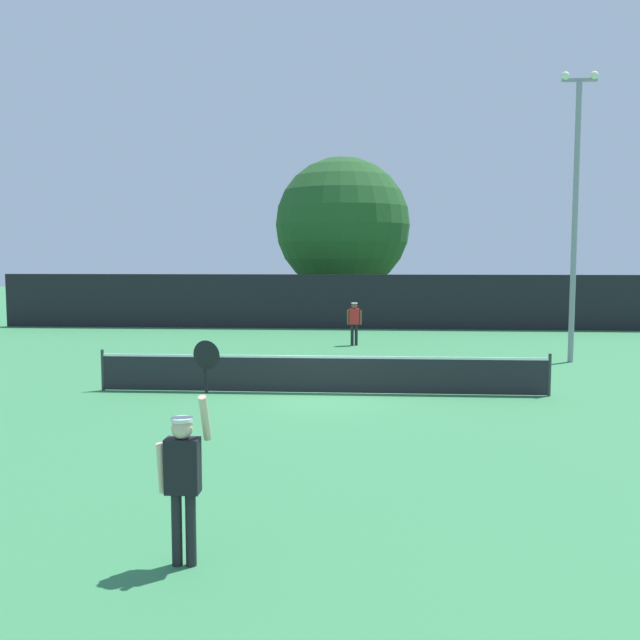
# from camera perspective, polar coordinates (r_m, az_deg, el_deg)

# --- Properties ---
(ground_plane) EXTENTS (120.00, 120.00, 0.00)m
(ground_plane) POSITION_cam_1_polar(r_m,az_deg,el_deg) (17.87, 0.11, -5.99)
(ground_plane) COLOR #387F4C
(tennis_net) EXTENTS (11.47, 0.08, 1.07)m
(tennis_net) POSITION_cam_1_polar(r_m,az_deg,el_deg) (17.78, 0.11, -4.37)
(tennis_net) COLOR #232328
(tennis_net) RESTS_ON ground
(perimeter_fence) EXTENTS (33.38, 0.12, 2.61)m
(perimeter_fence) POSITION_cam_1_polar(r_m,az_deg,el_deg) (33.48, 1.88, 1.51)
(perimeter_fence) COLOR black
(perimeter_fence) RESTS_ON ground
(player_serving) EXTENTS (0.67, 0.40, 2.55)m
(player_serving) POSITION_cam_1_polar(r_m,az_deg,el_deg) (8.10, -11.06, -11.76)
(player_serving) COLOR black
(player_serving) RESTS_ON ground
(player_receiving) EXTENTS (0.57, 0.25, 1.67)m
(player_receiving) POSITION_cam_1_polar(r_m,az_deg,el_deg) (27.24, 2.82, 0.06)
(player_receiving) COLOR red
(player_receiving) RESTS_ON ground
(tennis_ball) EXTENTS (0.07, 0.07, 0.07)m
(tennis_ball) POSITION_cam_1_polar(r_m,az_deg,el_deg) (20.79, -0.52, -4.31)
(tennis_ball) COLOR #CCE033
(tennis_ball) RESTS_ON ground
(light_pole) EXTENTS (1.18, 0.28, 9.33)m
(light_pole) POSITION_cam_1_polar(r_m,az_deg,el_deg) (24.28, 20.15, 9.09)
(light_pole) COLOR gray
(light_pole) RESTS_ON ground
(large_tree) EXTENTS (7.50, 7.50, 8.97)m
(large_tree) POSITION_cam_1_polar(r_m,az_deg,el_deg) (39.31, 1.85, 7.76)
(large_tree) COLOR brown
(large_tree) RESTS_ON ground
(parked_car_near) EXTENTS (2.22, 4.34, 1.69)m
(parked_car_near) POSITION_cam_1_polar(r_m,az_deg,el_deg) (40.55, -2.67, 1.41)
(parked_car_near) COLOR white
(parked_car_near) RESTS_ON ground
(parked_car_mid) EXTENTS (1.98, 4.24, 1.69)m
(parked_car_mid) POSITION_cam_1_polar(r_m,az_deg,el_deg) (38.93, 5.13, 1.24)
(parked_car_mid) COLOR red
(parked_car_mid) RESTS_ON ground
(parked_car_far) EXTENTS (2.40, 4.40, 1.69)m
(parked_car_far) POSITION_cam_1_polar(r_m,az_deg,el_deg) (40.78, 15.86, 1.24)
(parked_car_far) COLOR red
(parked_car_far) RESTS_ON ground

